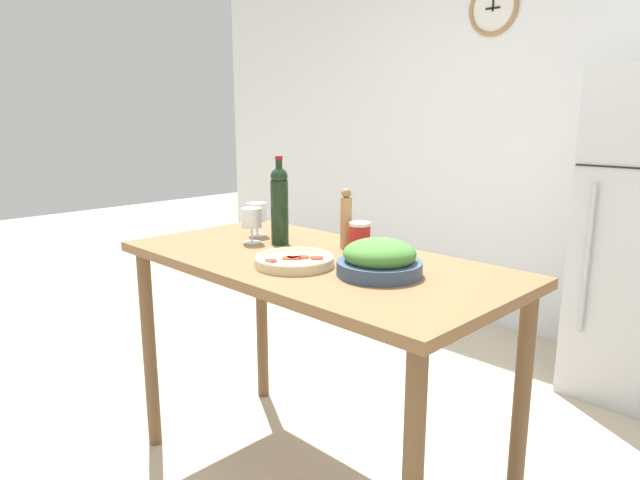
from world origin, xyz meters
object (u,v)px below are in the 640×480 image
object	(u,v)px
wine_glass_near	(252,220)
salad_bowl	(379,259)
pepper_mill	(346,219)
wine_bottle	(280,204)
homemade_pizza	(294,260)
salt_canister	(360,238)
wine_glass_far	(257,213)

from	to	relation	value
wine_glass_near	salad_bowl	world-z (taller)	wine_glass_near
pepper_mill	salad_bowl	size ratio (longest dim) A/B	0.84
wine_bottle	homemade_pizza	world-z (taller)	wine_bottle
pepper_mill	salt_canister	bearing A→B (deg)	-11.71
wine_glass_far	salt_canister	distance (m)	0.52
homemade_pizza	salad_bowl	bearing A→B (deg)	22.52
pepper_mill	salt_canister	distance (m)	0.10
salt_canister	wine_bottle	bearing A→B (deg)	-160.29
homemade_pizza	pepper_mill	bearing A→B (deg)	99.34
pepper_mill	wine_bottle	bearing A→B (deg)	-150.45
salad_bowl	homemade_pizza	world-z (taller)	salad_bowl
pepper_mill	homemade_pizza	xyz separation A→B (m)	(0.05, -0.32, -0.09)
pepper_mill	wine_glass_far	bearing A→B (deg)	-167.27
salad_bowl	homemade_pizza	xyz separation A→B (m)	(-0.28, -0.12, -0.03)
salt_canister	wine_glass_near	bearing A→B (deg)	-157.24
salad_bowl	wine_glass_near	bearing A→B (deg)	179.12
salad_bowl	homemade_pizza	size ratio (longest dim) A/B	1.02
wine_bottle	wine_glass_far	size ratio (longest dim) A/B	2.47
salt_canister	salad_bowl	bearing A→B (deg)	-37.25
pepper_mill	salt_canister	xyz separation A→B (m)	(0.09, -0.02, -0.06)
pepper_mill	homemade_pizza	size ratio (longest dim) A/B	0.86
salad_bowl	homemade_pizza	bearing A→B (deg)	-157.48
wine_glass_near	pepper_mill	xyz separation A→B (m)	(0.33, 0.19, 0.02)
homemade_pizza	wine_glass_near	bearing A→B (deg)	161.95
salt_canister	pepper_mill	bearing A→B (deg)	168.29
wine_glass_far	salad_bowl	distance (m)	0.76
wine_glass_near	salt_canister	distance (m)	0.46
pepper_mill	salad_bowl	world-z (taller)	pepper_mill
wine_glass_near	pepper_mill	size ratio (longest dim) A/B	0.61
wine_glass_far	salt_canister	size ratio (longest dim) A/B	1.23
wine_bottle	wine_glass_near	bearing A→B (deg)	-148.28
pepper_mill	homemade_pizza	world-z (taller)	pepper_mill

